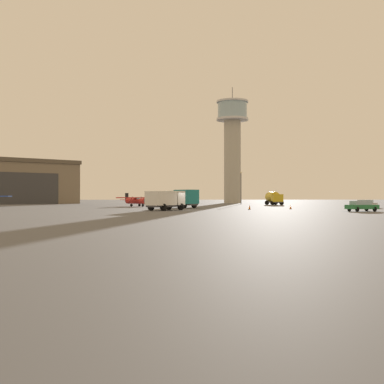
{
  "coord_description": "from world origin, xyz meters",
  "views": [
    {
      "loc": [
        -4.3,
        -66.44,
        2.0
      ],
      "look_at": [
        2.07,
        19.14,
        2.77
      ],
      "focal_mm": 43.72,
      "sensor_mm": 36.0,
      "label": 1
    }
  ],
  "objects": [
    {
      "name": "airplane_red",
      "position": [
        -8.47,
        24.65,
        1.23
      ],
      "size": [
        7.62,
        7.01,
        2.63
      ],
      "rotation": [
        0.0,
        0.0,
        5.41
      ],
      "color": "red",
      "rests_on": "ground_plane"
    },
    {
      "name": "truck_box_teal",
      "position": [
        0.02,
        11.94,
        1.73
      ],
      "size": [
        5.24,
        6.37,
        3.07
      ],
      "rotation": [
        0.0,
        0.0,
        2.14
      ],
      "color": "#38383D",
      "rests_on": "ground_plane"
    },
    {
      "name": "truck_fuel_tanker_yellow",
      "position": [
        22.27,
        38.68,
        1.64
      ],
      "size": [
        3.49,
        6.13,
        2.97
      ],
      "rotation": [
        0.0,
        0.0,
        4.81
      ],
      "color": "#38383D",
      "rests_on": "ground_plane"
    },
    {
      "name": "traffic_cone_near_right",
      "position": [
        9.58,
        3.12,
        0.36
      ],
      "size": [
        0.36,
        0.36,
        0.73
      ],
      "color": "black",
      "rests_on": "ground_plane"
    },
    {
      "name": "traffic_cone_near_left",
      "position": [
        16.55,
        5.43,
        0.32
      ],
      "size": [
        0.36,
        0.36,
        0.64
      ],
      "color": "black",
      "rests_on": "ground_plane"
    },
    {
      "name": "hangar",
      "position": [
        -42.16,
        61.81,
        5.78
      ],
      "size": [
        35.18,
        33.53,
        11.53
      ],
      "rotation": [
        0.0,
        0.0,
        -0.97
      ],
      "color": "#7A6B56",
      "rests_on": "ground_plane"
    },
    {
      "name": "car_green",
      "position": [
        22.42,
        -7.04,
        0.74
      ],
      "size": [
        4.38,
        2.88,
        1.37
      ],
      "rotation": [
        0.0,
        0.0,
        0.23
      ],
      "color": "#287A42",
      "rests_on": "ground_plane"
    },
    {
      "name": "light_post_west",
      "position": [
        16.32,
        47.52,
        4.85
      ],
      "size": [
        0.44,
        0.44,
        8.06
      ],
      "color": "#38383D",
      "rests_on": "ground_plane"
    },
    {
      "name": "ground_plane",
      "position": [
        0.0,
        0.0,
        0.0
      ],
      "size": [
        400.0,
        400.0,
        0.0
      ],
      "primitive_type": "plane",
      "color": "#545456"
    },
    {
      "name": "truck_box_white",
      "position": [
        -3.17,
        -1.02,
        1.58
      ],
      "size": [
        5.75,
        6.26,
        2.76
      ],
      "rotation": [
        0.0,
        0.0,
        0.89
      ],
      "color": "#38383D",
      "rests_on": "ground_plane"
    },
    {
      "name": "control_tower",
      "position": [
        17.64,
        68.94,
        18.48
      ],
      "size": [
        9.28,
        9.28,
        33.94
      ],
      "color": "#B2AD9E",
      "rests_on": "ground_plane"
    },
    {
      "name": "car_silver",
      "position": [
        31.15,
        11.18,
        0.74
      ],
      "size": [
        4.11,
        4.0,
        1.37
      ],
      "rotation": [
        0.0,
        0.0,
        2.39
      ],
      "color": "#B7BABF",
      "rests_on": "ground_plane"
    }
  ]
}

